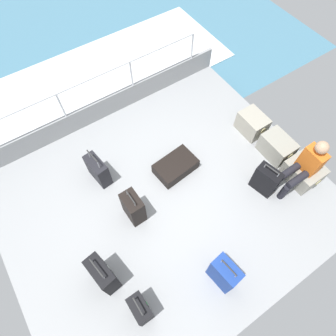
# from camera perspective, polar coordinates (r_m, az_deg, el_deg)

# --- Properties ---
(ground_plane) EXTENTS (4.40, 5.20, 0.06)m
(ground_plane) POSITION_cam_1_polar(r_m,az_deg,el_deg) (4.97, -0.56, -6.22)
(ground_plane) COLOR #939699
(gunwale_port) EXTENTS (0.06, 5.20, 0.45)m
(gunwale_port) POSITION_cam_1_polar(r_m,az_deg,el_deg) (5.86, -12.58, 11.37)
(gunwale_port) COLOR #939699
(gunwale_port) RESTS_ON ground_plane
(railing_port) EXTENTS (0.04, 4.20, 1.02)m
(railing_port) POSITION_cam_1_polar(r_m,az_deg,el_deg) (5.47, -13.73, 15.18)
(railing_port) COLOR silver
(railing_port) RESTS_ON ground_plane
(sea_wake) EXTENTS (12.00, 12.00, 0.01)m
(sea_wake) POSITION_cam_1_polar(r_m,az_deg,el_deg) (7.25, -17.00, 15.26)
(sea_wake) COLOR teal
(sea_wake) RESTS_ON ground_plane
(cargo_crate_0) EXTENTS (0.55, 0.39, 0.40)m
(cargo_crate_0) POSITION_cam_1_polar(r_m,az_deg,el_deg) (5.74, 16.11, 8.31)
(cargo_crate_0) COLOR #9E9989
(cargo_crate_0) RESTS_ON ground_plane
(cargo_crate_1) EXTENTS (0.61, 0.40, 0.40)m
(cargo_crate_1) POSITION_cam_1_polar(r_m,az_deg,el_deg) (5.55, 20.47, 3.88)
(cargo_crate_1) COLOR gray
(cargo_crate_1) RESTS_ON ground_plane
(cargo_crate_2) EXTENTS (0.61, 0.50, 0.36)m
(cargo_crate_2) POSITION_cam_1_polar(r_m,az_deg,el_deg) (5.47, 24.88, -0.65)
(cargo_crate_2) COLOR gray
(cargo_crate_2) RESTS_ON ground_plane
(passenger_seated) EXTENTS (0.34, 0.66, 1.06)m
(passenger_seated) POSITION_cam_1_polar(r_m,az_deg,el_deg) (5.07, 25.12, 0.39)
(passenger_seated) COLOR orange
(passenger_seated) RESTS_ON ground_plane
(suitcase_0) EXTENTS (0.35, 0.22, 0.66)m
(suitcase_0) POSITION_cam_1_polar(r_m,az_deg,el_deg) (4.29, -5.41, -25.71)
(suitcase_0) COLOR black
(suitcase_0) RESTS_ON ground_plane
(suitcase_1) EXTENTS (0.47, 0.26, 0.72)m
(suitcase_1) POSITION_cam_1_polar(r_m,az_deg,el_deg) (5.02, -13.49, -0.41)
(suitcase_1) COLOR black
(suitcase_1) RESTS_ON ground_plane
(suitcase_2) EXTENTS (0.43, 0.28, 0.72)m
(suitcase_2) POSITION_cam_1_polar(r_m,az_deg,el_deg) (4.34, 10.90, -19.59)
(suitcase_2) COLOR navy
(suitcase_2) RESTS_ON ground_plane
(suitcase_3) EXTENTS (0.48, 0.28, 0.77)m
(suitcase_3) POSITION_cam_1_polar(r_m,az_deg,el_deg) (4.36, -12.58, -19.60)
(suitcase_3) COLOR black
(suitcase_3) RESTS_ON ground_plane
(suitcase_4) EXTENTS (0.52, 0.75, 0.22)m
(suitcase_4) POSITION_cam_1_polar(r_m,az_deg,el_deg) (5.10, 1.49, 0.32)
(suitcase_4) COLOR black
(suitcase_4) RESTS_ON ground_plane
(suitcase_5) EXTENTS (0.38, 0.25, 0.70)m
(suitcase_5) POSITION_cam_1_polar(r_m,az_deg,el_deg) (4.59, -6.79, -7.69)
(suitcase_5) COLOR black
(suitcase_5) RESTS_ON ground_plane
(suitcase_6) EXTENTS (0.44, 0.30, 0.65)m
(suitcase_6) POSITION_cam_1_polar(r_m,az_deg,el_deg) (5.04, 18.53, -2.23)
(suitcase_6) COLOR black
(suitcase_6) RESTS_ON ground_plane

